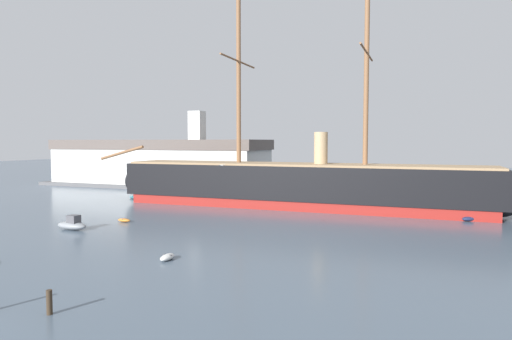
{
  "coord_description": "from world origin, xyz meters",
  "views": [
    {
      "loc": [
        25.41,
        -16.11,
        11.15
      ],
      "look_at": [
        4.26,
        38.26,
        7.44
      ],
      "focal_mm": 31.7,
      "sensor_mm": 36.0,
      "label": 1
    }
  ],
  "objects": [
    {
      "name": "mooring_piling_right_pair",
      "position": [
        2.69,
        5.57,
        0.8
      ],
      "size": [
        0.37,
        0.37,
        1.61
      ],
      "primitive_type": "cylinder",
      "color": "#382B1E",
      "rests_on": "ground"
    },
    {
      "name": "dockside_warehouse_left",
      "position": [
        -38.02,
        80.17,
        5.75
      ],
      "size": [
        59.6,
        19.08,
        18.37
      ],
      "color": "#565659",
      "rests_on": "ground"
    },
    {
      "name": "dinghy_far_right",
      "position": [
        30.72,
        53.2,
        0.35
      ],
      "size": [
        2.98,
        3.01,
        0.7
      ],
      "color": "#1E284C",
      "rests_on": "ground"
    },
    {
      "name": "dinghy_far_left",
      "position": [
        -28.5,
        56.74,
        0.31
      ],
      "size": [
        2.88,
        2.22,
        0.62
      ],
      "color": "#236670",
      "rests_on": "ground"
    },
    {
      "name": "dinghy_alongside_bow",
      "position": [
        -14.06,
        34.96,
        0.24
      ],
      "size": [
        2.1,
        1.07,
        0.48
      ],
      "color": "orange",
      "rests_on": "ground"
    },
    {
      "name": "dinghy_near_centre",
      "position": [
        2.45,
        19.87,
        0.27
      ],
      "size": [
        1.19,
        2.33,
        0.53
      ],
      "color": "silver",
      "rests_on": "ground"
    },
    {
      "name": "motorboat_mid_left",
      "position": [
        -16.68,
        28.06,
        0.65
      ],
      "size": [
        4.53,
        2.1,
        1.86
      ],
      "color": "gray",
      "rests_on": "ground"
    },
    {
      "name": "tall_ship",
      "position": [
        4.7,
        56.88,
        3.86
      ],
      "size": [
        74.81,
        15.2,
        36.0
      ],
      "color": "maroon",
      "rests_on": "ground"
    },
    {
      "name": "seagull_in_flight",
      "position": [
        4.67,
        27.14,
        8.62
      ],
      "size": [
        0.41,
        1.3,
        0.14
      ],
      "color": "silver"
    }
  ]
}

